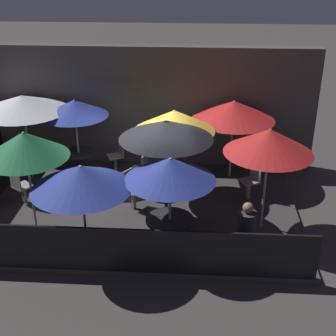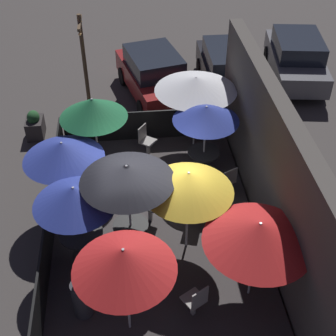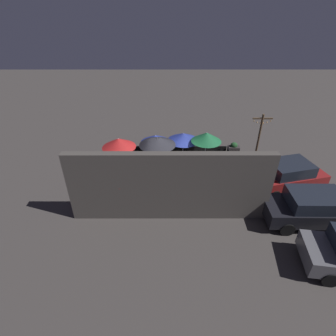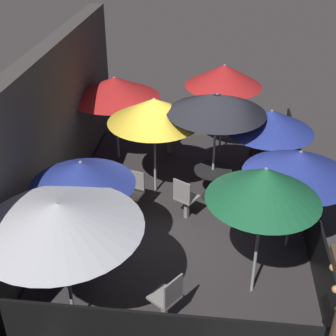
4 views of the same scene
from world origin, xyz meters
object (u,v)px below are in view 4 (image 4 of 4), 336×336
object	(u,v)px
patio_umbrella_0	(217,104)
dining_table_2	(264,174)
dining_table_1	(89,240)
patio_umbrella_2	(271,121)
patio_chair_2	(79,211)
patio_umbrella_1	(82,173)
patio_umbrella_6	(299,164)
patio_umbrella_5	(115,87)
dining_table_0	(213,175)
patio_umbrella_7	(154,110)
patio_chair_4	(168,133)
patio_umbrella_3	(264,184)
patio_chair_1	(133,192)
patio_umbrella_8	(224,75)
patio_chair_0	(168,297)
patron_0	(258,145)
patio_umbrella_4	(59,215)
patio_chair_3	(185,197)

from	to	relation	value
patio_umbrella_0	dining_table_2	size ratio (longest dim) A/B	2.48
dining_table_2	dining_table_1	bearing A→B (deg)	129.54
patio_umbrella_2	patio_chair_2	world-z (taller)	patio_umbrella_2
patio_umbrella_1	patio_umbrella_6	distance (m)	3.65
patio_umbrella_5	dining_table_0	world-z (taller)	patio_umbrella_5
patio_umbrella_7	patio_chair_4	world-z (taller)	patio_umbrella_7
patio_umbrella_3	patio_chair_1	bearing A→B (deg)	49.89
patio_chair_1	patio_umbrella_2	bearing A→B (deg)	123.89
patio_umbrella_8	patio_chair_2	bearing A→B (deg)	143.82
dining_table_2	patio_chair_0	bearing A→B (deg)	155.56
patio_umbrella_7	patron_0	distance (m)	3.15
dining_table_0	patio_umbrella_8	bearing A→B (deg)	-3.58
dining_table_2	patio_umbrella_8	bearing A→B (deg)	26.24
patio_umbrella_7	dining_table_0	xyz separation A→B (m)	(-0.10, -1.26, -1.40)
patio_umbrella_5	patio_umbrella_6	distance (m)	4.90
dining_table_2	patron_0	world-z (taller)	patron_0
patio_chair_2	patio_chair_4	xyz separation A→B (m)	(3.50, -1.33, 0.02)
dining_table_1	patio_chair_2	size ratio (longest dim) A/B	0.96
patio_umbrella_4	dining_table_1	world-z (taller)	patio_umbrella_4
patio_umbrella_2	patio_chair_3	size ratio (longest dim) A/B	2.15
patio_umbrella_6	dining_table_0	bearing A→B (deg)	44.53
patio_umbrella_3	dining_table_0	bearing A→B (deg)	15.49
patio_umbrella_7	patio_umbrella_6	bearing A→B (deg)	-120.22
patio_umbrella_4	patio_chair_2	xyz separation A→B (m)	(2.24, 0.53, -1.57)
patio_umbrella_3	patio_umbrella_6	xyz separation A→B (m)	(1.25, -0.70, -0.33)
patio_umbrella_5	dining_table_2	distance (m)	3.97
patio_chair_0	patio_chair_3	xyz separation A→B (m)	(2.66, -0.05, 0.04)
patio_chair_4	patio_umbrella_1	bearing A→B (deg)	-41.95
patio_umbrella_8	dining_table_2	size ratio (longest dim) A/B	2.39
patio_chair_0	patio_chair_3	world-z (taller)	patio_chair_3
patio_umbrella_6	dining_table_0	distance (m)	2.41
patio_umbrella_5	patio_chair_3	size ratio (longest dim) A/B	2.23
patio_umbrella_2	patio_chair_2	bearing A→B (deg)	114.71
patio_umbrella_6	patio_chair_3	world-z (taller)	patio_umbrella_6
patio_umbrella_0	patio_umbrella_5	distance (m)	2.87
patio_umbrella_3	dining_table_0	distance (m)	3.23
patio_umbrella_0	patio_chair_3	bearing A→B (deg)	148.75
patio_umbrella_6	dining_table_0	world-z (taller)	patio_umbrella_6
patio_umbrella_8	dining_table_1	size ratio (longest dim) A/B	2.66
patio_umbrella_2	patio_chair_0	size ratio (longest dim) A/B	2.28
patio_umbrella_5	dining_table_2	xyz separation A→B (m)	(-1.41, -3.49, -1.28)
patio_umbrella_5	patio_chair_0	distance (m)	5.56
patio_umbrella_6	patio_chair_2	world-z (taller)	patio_umbrella_6
patio_umbrella_1	patio_chair_0	xyz separation A→B (m)	(-1.06, -1.49, -1.45)
patio_umbrella_3	patio_chair_0	xyz separation A→B (m)	(-0.79, 1.33, -1.62)
patio_umbrella_7	patio_chair_4	xyz separation A→B (m)	(1.88, -0.07, -1.43)
patio_umbrella_0	patio_chair_2	world-z (taller)	patio_umbrella_0
patio_umbrella_6	patron_0	size ratio (longest dim) A/B	1.80
patio_umbrella_7	patio_chair_3	bearing A→B (deg)	-142.69
patio_umbrella_5	patio_chair_3	xyz separation A→B (m)	(-2.42, -1.87, -1.33)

